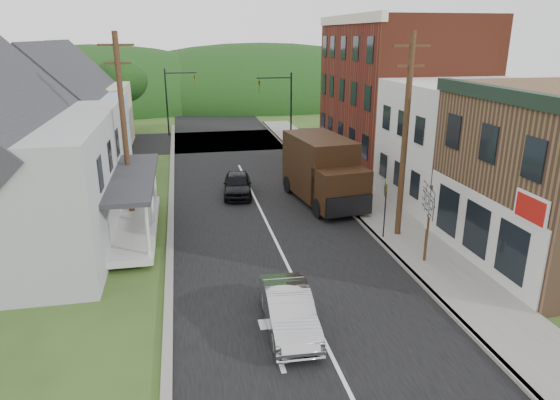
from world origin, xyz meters
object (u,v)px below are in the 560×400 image
silver_sedan (289,311)px  delivery_van (323,171)px  dark_sedan (237,184)px  warning_sign (385,202)px  route_sign_cluster (428,212)px

silver_sedan → delivery_van: bearing=71.1°
silver_sedan → dark_sedan: silver_sedan is taller
silver_sedan → warning_sign: size_ratio=1.54×
dark_sedan → warning_sign: (5.66, -7.88, 1.17)m
dark_sedan → warning_sign: warning_sign is taller
dark_sedan → delivery_van: 5.09m
silver_sedan → route_sign_cluster: bearing=31.2°
silver_sedan → route_sign_cluster: route_sign_cluster is taller
dark_sedan → delivery_van: (4.46, -2.18, 1.15)m
dark_sedan → route_sign_cluster: route_sign_cluster is taller
route_sign_cluster → silver_sedan: bearing=-136.4°
dark_sedan → warning_sign: size_ratio=1.48×
dark_sedan → warning_sign: 9.77m
silver_sedan → delivery_van: 12.79m
delivery_van → dark_sedan: bearing=146.5°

